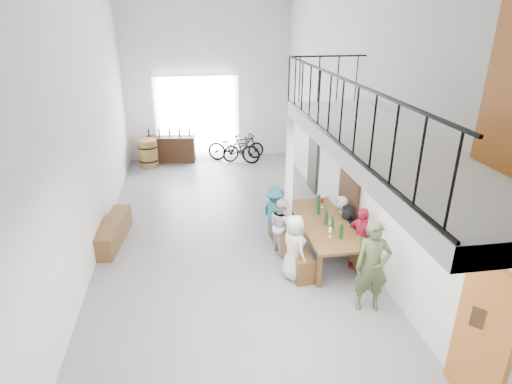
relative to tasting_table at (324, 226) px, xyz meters
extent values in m
plane|color=slate|center=(-1.91, 1.07, -0.71)|extent=(12.00, 12.00, 0.00)
plane|color=white|center=(-1.91, 7.07, 2.04)|extent=(5.50, 0.00, 5.50)
plane|color=white|center=(-1.91, -4.93, 2.04)|extent=(5.50, 0.00, 5.50)
plane|color=white|center=(-4.66, 1.07, 2.04)|extent=(0.00, 12.00, 12.00)
plane|color=white|center=(0.84, 1.07, 2.04)|extent=(0.00, 12.00, 12.00)
cube|color=white|center=(-2.31, 7.01, 0.69)|extent=(2.80, 0.08, 2.80)
cube|color=#A5561C|center=(0.79, -3.83, 0.34)|extent=(0.06, 0.95, 2.10)
cube|color=#3B1D0F|center=(0.79, 0.77, 0.29)|extent=(0.06, 1.10, 2.00)
cube|color=#2E372D|center=(0.79, 3.57, 0.29)|extent=(0.06, 0.80, 2.00)
cube|color=#46331C|center=(0.81, -0.33, 1.19)|extent=(0.04, 0.45, 0.55)
cylinder|color=white|center=(0.80, 2.27, 1.69)|extent=(0.04, 0.28, 0.28)
cube|color=white|center=(0.09, -2.13, 2.29)|extent=(1.50, 5.60, 0.25)
cube|color=black|center=(-0.64, -2.13, 3.27)|extent=(0.03, 5.60, 0.03)
cube|color=black|center=(-0.64, -2.13, 2.44)|extent=(0.03, 5.60, 0.03)
cube|color=black|center=(0.09, 0.65, 3.27)|extent=(1.50, 0.03, 0.03)
cube|color=white|center=(-0.61, 0.62, 0.73)|extent=(0.14, 0.14, 2.88)
cube|color=brown|center=(0.00, 0.00, 0.05)|extent=(1.04, 2.44, 0.06)
cube|color=brown|center=(-0.39, -1.05, -0.34)|extent=(0.09, 0.09, 0.73)
cube|color=brown|center=(0.44, -1.03, -0.34)|extent=(0.09, 0.09, 0.73)
cube|color=brown|center=(-0.44, 1.03, -0.34)|extent=(0.09, 0.09, 0.73)
cube|color=brown|center=(0.39, 1.05, -0.34)|extent=(0.09, 0.09, 0.73)
cube|color=brown|center=(-0.69, 0.07, -0.46)|extent=(0.51, 2.16, 0.49)
cube|color=brown|center=(0.59, 0.07, -0.47)|extent=(0.34, 2.10, 0.48)
cylinder|color=#11331A|center=(0.00, 0.39, 0.26)|extent=(0.07, 0.07, 0.35)
cylinder|color=#11331A|center=(0.11, -0.69, 0.26)|extent=(0.07, 0.07, 0.35)
cylinder|color=#11331A|center=(0.01, -0.09, 0.26)|extent=(0.07, 0.07, 0.35)
cylinder|color=#11331A|center=(0.09, 0.69, 0.26)|extent=(0.07, 0.07, 0.35)
cylinder|color=#11331A|center=(0.03, -0.41, 0.26)|extent=(0.07, 0.07, 0.35)
cube|color=brown|center=(-4.41, 1.32, -0.46)|extent=(0.61, 1.82, 0.50)
cylinder|color=#9A6738|center=(-3.98, 6.32, -0.25)|extent=(0.61, 0.61, 0.91)
cylinder|color=black|center=(-3.98, 6.32, -0.48)|extent=(0.62, 0.62, 0.05)
cylinder|color=black|center=(-3.98, 6.32, -0.02)|extent=(0.62, 0.62, 0.05)
cube|color=#3B1D0F|center=(-3.27, 6.72, -0.27)|extent=(1.70, 0.66, 0.87)
cylinder|color=#11331A|center=(-3.95, 6.77, 0.31)|extent=(0.06, 0.06, 0.28)
cylinder|color=#11331A|center=(-3.61, 6.77, 0.31)|extent=(0.06, 0.06, 0.28)
cylinder|color=#11331A|center=(-3.27, 6.76, 0.31)|extent=(0.06, 0.06, 0.28)
cylinder|color=#11331A|center=(-2.94, 6.67, 0.31)|extent=(0.06, 0.06, 0.28)
cylinder|color=#11331A|center=(-2.60, 6.67, 0.31)|extent=(0.06, 0.06, 0.28)
imported|color=silver|center=(-0.78, -0.66, -0.05)|extent=(0.60, 0.74, 1.31)
imported|color=#25697D|center=(-0.72, -0.25, -0.16)|extent=(0.33, 0.44, 1.10)
imported|color=silver|center=(-0.81, 0.35, -0.10)|extent=(0.59, 0.68, 1.21)
imported|color=#25697D|center=(-0.83, 0.95, -0.09)|extent=(0.73, 0.91, 1.24)
imported|color=#B61F37|center=(0.58, -0.54, -0.05)|extent=(0.57, 0.84, 1.32)
imported|color=black|center=(0.54, 0.12, -0.16)|extent=(0.59, 1.06, 1.09)
imported|color=silver|center=(0.59, 0.61, -0.18)|extent=(0.45, 0.58, 1.06)
imported|color=#454E2C|center=(0.29, -1.76, 0.12)|extent=(0.65, 0.48, 1.65)
imported|color=#124313|center=(0.54, 2.07, -0.47)|extent=(0.52, 0.49, 0.47)
imported|color=black|center=(-1.16, 6.37, -0.22)|extent=(1.96, 1.39, 0.98)
imported|color=black|center=(-0.81, 6.47, -0.25)|extent=(1.58, 0.82, 0.91)
camera|label=1|loc=(-2.59, -7.47, 4.06)|focal=30.00mm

